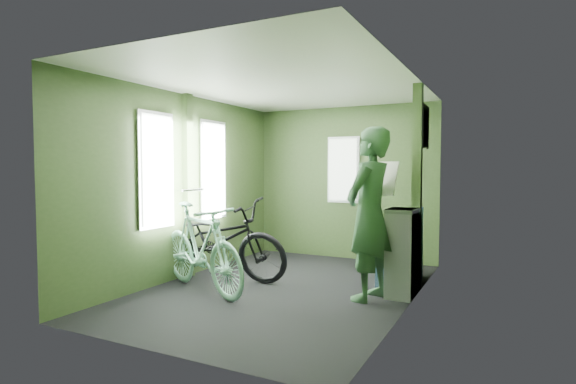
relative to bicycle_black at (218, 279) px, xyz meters
The scene contains 6 objects.
room 1.69m from the bicycle_black, ahead, with size 4.00×4.02×2.31m.
bicycle_black is the anchor object (origin of this frame).
bicycle_mint 0.57m from the bicycle_black, 72.65° to the right, with size 0.47×1.66×1.00m, color #8CD4B4.
passenger 2.11m from the bicycle_black, ahead, with size 0.56×0.77×1.80m.
waste_box 2.26m from the bicycle_black, ahead, with size 0.28×0.39×0.94m, color slate.
bench_seat 2.26m from the bicycle_black, 22.35° to the left, with size 0.56×0.89×0.89m.
Camera 1 is at (2.31, -4.49, 1.37)m, focal length 28.00 mm.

